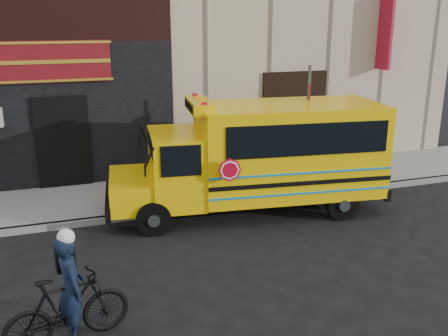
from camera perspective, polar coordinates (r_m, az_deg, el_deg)
ground at (r=10.66m, az=1.25°, el=-9.80°), size 120.00×120.00×0.00m
curb at (r=12.89m, az=-2.70°, el=-4.60°), size 40.00×0.20×0.15m
sidewalk at (r=14.25m, az=-4.38°, el=-2.51°), size 40.00×3.00×0.15m
school_bus at (r=12.50m, az=4.44°, el=1.61°), size 7.10×2.94×2.92m
sign_pole at (r=13.47m, az=9.48°, el=4.56°), size 0.13×0.30×3.61m
bicycle at (r=8.12m, az=-17.47°, el=-15.17°), size 1.97×0.92×1.14m
cyclist at (r=8.05m, az=-17.07°, el=-13.23°), size 0.52×0.68×1.68m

